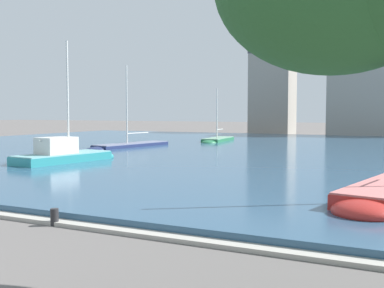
% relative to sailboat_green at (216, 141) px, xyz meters
% --- Properties ---
extents(harbor_water, '(77.08, 52.85, 0.31)m').
position_rel_sailboat_green_xyz_m(harbor_water, '(10.19, -7.44, -0.20)').
color(harbor_water, '#2D5170').
rests_on(harbor_water, ground).
extents(quay_edge_coping, '(77.08, 0.50, 0.12)m').
position_rel_sailboat_green_xyz_m(quay_edge_coping, '(10.19, -34.11, -0.29)').
color(quay_edge_coping, '#ADA89E').
rests_on(quay_edge_coping, ground).
extents(sailboat_green, '(2.36, 7.15, 5.76)m').
position_rel_sailboat_green_xyz_m(sailboat_green, '(0.00, 0.00, 0.00)').
color(sailboat_green, '#236B42').
rests_on(sailboat_green, ground).
extents(sailboat_teal, '(3.00, 7.32, 7.63)m').
position_rel_sailboat_green_xyz_m(sailboat_teal, '(-0.33, -22.31, 0.26)').
color(sailboat_teal, teal).
rests_on(sailboat_teal, ground).
extents(sailboat_navy, '(3.11, 9.42, 7.33)m').
position_rel_sailboat_green_xyz_m(sailboat_navy, '(-3.82, -11.00, -0.01)').
color(sailboat_navy, navy).
rests_on(sailboat_navy, ground).
extents(mooring_bollard, '(0.24, 0.24, 0.50)m').
position_rel_sailboat_green_xyz_m(mooring_bollard, '(9.48, -34.26, -0.10)').
color(mooring_bollard, '#232326').
rests_on(mooring_bollard, ground).
extents(townhouse_wide_warehouse, '(6.24, 5.24, 12.82)m').
position_rel_sailboat_green_xyz_m(townhouse_wide_warehouse, '(-1.35, 24.67, 6.08)').
color(townhouse_wide_warehouse, gray).
rests_on(townhouse_wide_warehouse, ground).
extents(townhouse_end_terrace, '(7.28, 7.65, 13.20)m').
position_rel_sailboat_green_xyz_m(townhouse_end_terrace, '(11.31, 21.98, 6.26)').
color(townhouse_end_terrace, gray).
rests_on(townhouse_end_terrace, ground).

